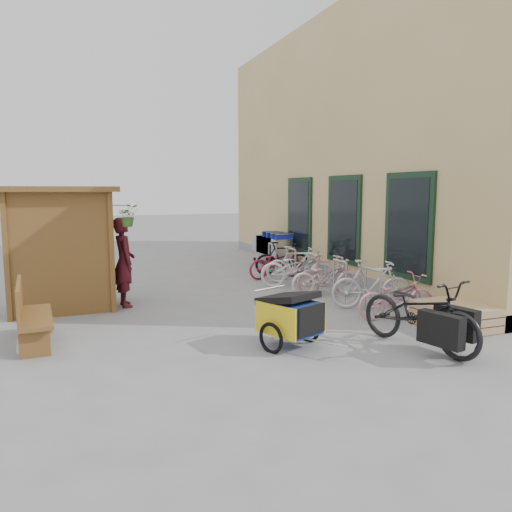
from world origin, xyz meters
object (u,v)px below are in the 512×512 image
object	(u,v)px
bike_6	(275,263)
bike_1	(372,284)
child_trailer	(290,315)
bike_0	(396,296)
bike_7	(283,258)
bench	(29,313)
shopping_carts	(272,245)
cargo_bike	(421,313)
pallet_stack	(455,316)
kiosk	(55,231)
bike_4	(298,267)
bike_2	(326,277)
person_kiosk	(124,262)
bike_3	(326,274)
bike_5	(297,265)

from	to	relation	value
bike_6	bike_1	bearing A→B (deg)	177.83
child_trailer	bike_0	bearing A→B (deg)	-4.67
bike_7	bench	bearing A→B (deg)	136.96
bench	shopping_carts	xyz separation A→B (m)	(6.68, 6.32, 0.12)
shopping_carts	bike_7	size ratio (longest dim) A/B	1.29
cargo_bike	bike_7	world-z (taller)	cargo_bike
pallet_stack	bike_6	bearing A→B (deg)	99.20
kiosk	pallet_stack	xyz separation A→B (m)	(6.28, -3.87, -1.34)
bike_0	bike_4	size ratio (longest dim) A/B	0.88
bike_4	bike_1	bearing A→B (deg)	-155.08
bench	bike_6	bearing A→B (deg)	31.89
bike_2	bike_7	size ratio (longest dim) A/B	1.02
cargo_bike	bike_2	xyz separation A→B (m)	(0.59, 3.87, -0.12)
person_kiosk	bike_6	distance (m)	4.54
kiosk	bike_6	bearing A→B (deg)	17.30
bike_7	bike_1	bearing A→B (deg)	-168.37
bike_0	bike_6	distance (m)	4.67
bike_1	bike_2	world-z (taller)	bike_1
person_kiosk	bike_2	bearing A→B (deg)	-101.81
pallet_stack	bench	world-z (taller)	bench
bike_6	bike_3	bearing A→B (deg)	178.40
kiosk	bike_5	world-z (taller)	kiosk
bench	bike_2	xyz separation A→B (m)	(5.96, 1.60, -0.08)
shopping_carts	bike_7	world-z (taller)	shopping_carts
bike_4	bike_5	size ratio (longest dim) A/B	1.15
child_trailer	bike_4	bearing A→B (deg)	40.19
kiosk	bike_5	bearing A→B (deg)	8.42
pallet_stack	child_trailer	xyz separation A→B (m)	(-3.06, 0.09, 0.27)
pallet_stack	bike_4	distance (m)	4.37
pallet_stack	bike_0	distance (m)	1.06
bike_7	shopping_carts	bearing A→B (deg)	-2.95
person_kiosk	bike_6	size ratio (longest dim) A/B	1.13
bike_3	bike_5	world-z (taller)	bike_5
person_kiosk	bike_7	bearing A→B (deg)	-68.33
cargo_bike	bike_6	bearing A→B (deg)	73.23
child_trailer	bike_2	xyz separation A→B (m)	(2.34, 3.08, -0.07)
child_trailer	person_kiosk	size ratio (longest dim) A/B	0.83
child_trailer	bike_6	xyz separation A→B (m)	(2.16, 5.46, -0.07)
child_trailer	bike_2	size ratio (longest dim) A/B	0.95
kiosk	person_kiosk	size ratio (longest dim) A/B	1.39
bike_4	bike_6	size ratio (longest dim) A/B	1.13
bike_2	person_kiosk	bearing A→B (deg)	93.66
bench	cargo_bike	world-z (taller)	cargo_bike
pallet_stack	bike_3	world-z (taller)	bike_3
shopping_carts	bike_4	world-z (taller)	shopping_carts
child_trailer	bike_4	distance (m)	4.72
bike_5	bike_7	xyz separation A→B (m)	(0.17, 1.25, -0.01)
bench	pallet_stack	bearing A→B (deg)	-15.86
bench	bike_5	distance (m)	6.77
bike_4	bike_7	xyz separation A→B (m)	(0.37, 1.68, -0.01)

